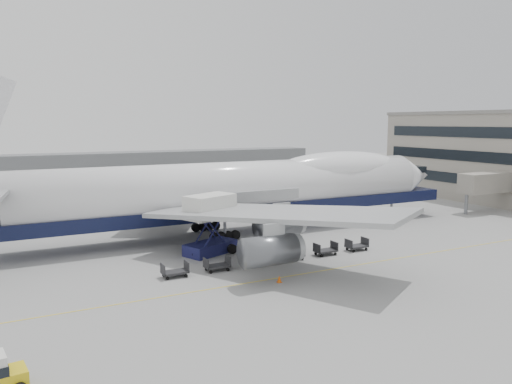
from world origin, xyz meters
TOP-DOWN VIEW (x-y plane):
  - ground at (0.00, 0.00)m, footprint 260.00×260.00m
  - apron_line at (0.00, -6.00)m, footprint 60.00×0.15m
  - hangar at (-10.00, 70.00)m, footprint 110.00×8.00m
  - airliner at (0.64, 12.00)m, footprint 67.00×55.30m
  - catering_truck at (-6.65, 4.52)m, footprint 6.14×5.18m
  - traffic_cone at (-4.99, -7.07)m, footprint 0.41×0.41m
  - dolly_0 at (-12.50, -1.52)m, footprint 2.30×1.35m
  - dolly_1 at (-8.44, -1.52)m, footprint 2.30×1.35m
  - dolly_2 at (-4.37, -1.52)m, footprint 2.30×1.35m
  - dolly_3 at (-0.31, -1.52)m, footprint 2.30×1.35m
  - dolly_4 at (3.75, -1.52)m, footprint 2.30×1.35m
  - dolly_5 at (7.82, -1.52)m, footprint 2.30×1.35m

SIDE VIEW (x-z plane):
  - ground at x=0.00m, z-range 0.00..0.00m
  - apron_line at x=0.00m, z-range 0.00..0.01m
  - traffic_cone at x=-4.99m, z-range -0.02..0.59m
  - dolly_0 at x=-12.50m, z-range -0.12..1.18m
  - dolly_1 at x=-8.44m, z-range -0.12..1.18m
  - dolly_2 at x=-4.37m, z-range -0.12..1.18m
  - dolly_3 at x=-0.31m, z-range -0.12..1.18m
  - dolly_4 at x=3.75m, z-range -0.12..1.18m
  - dolly_5 at x=7.82m, z-range -0.12..1.18m
  - catering_truck at x=-6.65m, z-range 0.35..6.57m
  - hangar at x=-10.00m, z-range 0.00..7.00m
  - airliner at x=0.64m, z-range -4.37..15.61m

